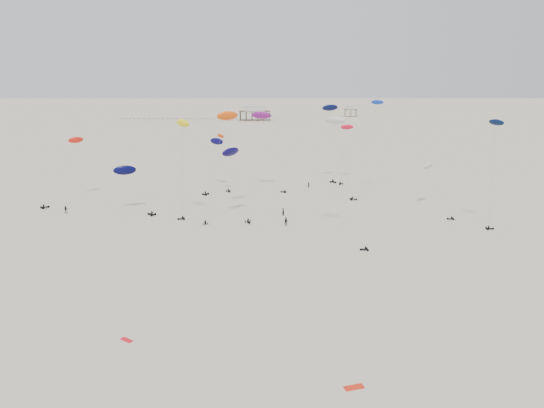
{
  "coord_description": "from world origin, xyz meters",
  "views": [
    {
      "loc": [
        -0.66,
        -15.18,
        33.01
      ],
      "look_at": [
        0.0,
        88.0,
        7.0
      ],
      "focal_mm": 35.0,
      "sensor_mm": 36.0,
      "label": 1
    }
  ],
  "objects_px": {
    "pavilion_small": "(351,112)",
    "rig_7": "(431,173)",
    "pavilion_main": "(255,114)",
    "rig_0": "(219,150)",
    "spectator_0": "(283,216)",
    "rig_3": "(233,162)"
  },
  "relations": [
    {
      "from": "rig_3",
      "to": "spectator_0",
      "type": "relative_size",
      "value": 7.36
    },
    {
      "from": "pavilion_main",
      "to": "rig_0",
      "type": "xyz_separation_m",
      "value": [
        -4.9,
        -214.54,
        6.7
      ]
    },
    {
      "from": "pavilion_small",
      "to": "rig_0",
      "type": "bearing_deg",
      "value": -107.03
    },
    {
      "from": "rig_3",
      "to": "spectator_0",
      "type": "xyz_separation_m",
      "value": [
        11.45,
        0.57,
        -12.86
      ]
    },
    {
      "from": "pavilion_small",
      "to": "rig_3",
      "type": "bearing_deg",
      "value": -103.97
    },
    {
      "from": "pavilion_main",
      "to": "rig_7",
      "type": "distance_m",
      "value": 242.21
    },
    {
      "from": "pavilion_main",
      "to": "pavilion_small",
      "type": "height_order",
      "value": "pavilion_main"
    },
    {
      "from": "rig_0",
      "to": "spectator_0",
      "type": "xyz_separation_m",
      "value": [
        17.63,
        -31.1,
        -10.92
      ]
    },
    {
      "from": "pavilion_main",
      "to": "rig_0",
      "type": "bearing_deg",
      "value": -91.31
    },
    {
      "from": "rig_0",
      "to": "rig_3",
      "type": "height_order",
      "value": "rig_3"
    },
    {
      "from": "rig_7",
      "to": "pavilion_main",
      "type": "bearing_deg",
      "value": 16.38
    },
    {
      "from": "rig_7",
      "to": "spectator_0",
      "type": "distance_m",
      "value": 38.67
    },
    {
      "from": "pavilion_main",
      "to": "pavilion_small",
      "type": "distance_m",
      "value": 76.16
    },
    {
      "from": "rig_3",
      "to": "spectator_0",
      "type": "height_order",
      "value": "rig_3"
    },
    {
      "from": "rig_0",
      "to": "rig_3",
      "type": "distance_m",
      "value": 32.32
    },
    {
      "from": "pavilion_main",
      "to": "rig_3",
      "type": "distance_m",
      "value": 246.36
    },
    {
      "from": "pavilion_main",
      "to": "rig_7",
      "type": "xyz_separation_m",
      "value": [
        49.44,
        -237.07,
        4.41
      ]
    },
    {
      "from": "spectator_0",
      "to": "rig_3",
      "type": "bearing_deg",
      "value": 61.7
    },
    {
      "from": "spectator_0",
      "to": "pavilion_main",
      "type": "bearing_deg",
      "value": -28.19
    },
    {
      "from": "pavilion_main",
      "to": "rig_7",
      "type": "bearing_deg",
      "value": -78.22
    },
    {
      "from": "pavilion_small",
      "to": "rig_7",
      "type": "height_order",
      "value": "rig_7"
    },
    {
      "from": "rig_0",
      "to": "rig_7",
      "type": "relative_size",
      "value": 0.88
    }
  ]
}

